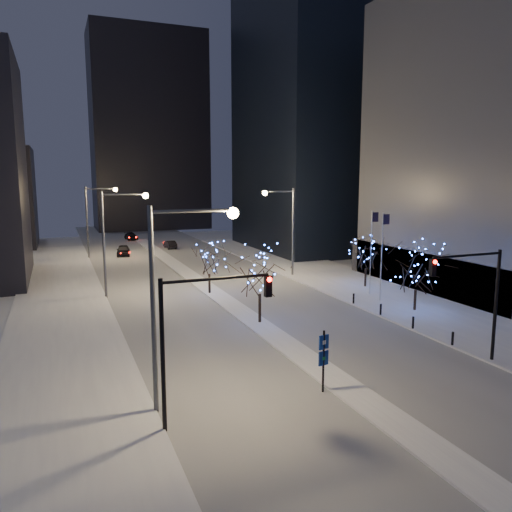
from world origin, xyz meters
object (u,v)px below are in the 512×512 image
street_lamp_w_mid (115,229)px  wayfinding_sign (324,355)px  traffic_signal_west (197,325)px  traffic_signal_east (478,288)px  car_far (131,236)px  holiday_tree_median_far (209,260)px  holiday_tree_plaza_far (366,254)px  car_near (123,250)px  car_mid (170,245)px  holiday_tree_median_near (260,272)px  holiday_tree_plaza_near (417,269)px  street_lamp_east (286,220)px  street_lamp_w_far (95,212)px  street_lamp_w_near (175,279)px

street_lamp_w_mid → wayfinding_sign: street_lamp_w_mid is taller
traffic_signal_west → traffic_signal_east: size_ratio=1.00×
car_far → holiday_tree_median_far: (1.00, -46.36, 2.73)m
holiday_tree_median_far → holiday_tree_plaza_far: bearing=-11.4°
car_near → holiday_tree_median_far: size_ratio=0.93×
car_mid → wayfinding_sign: wayfinding_sign is taller
holiday_tree_median_near → holiday_tree_plaza_near: (13.57, -1.57, -0.47)m
car_far → holiday_tree_median_far: 46.46m
holiday_tree_median_near → wayfinding_sign: (-1.64, -12.80, -2.03)m
car_far → holiday_tree_median_near: (1.76, -57.36, 3.47)m
street_lamp_east → wayfinding_sign: 31.49m
holiday_tree_plaza_near → wayfinding_sign: (-15.22, -11.24, -1.56)m
street_lamp_w_mid → street_lamp_w_far: bearing=90.0°
street_lamp_w_near → holiday_tree_median_far: size_ratio=2.06×
car_mid → holiday_tree_plaza_near: 46.75m
traffic_signal_east → holiday_tree_plaza_far: (6.30, 20.62, -1.27)m
car_near → car_far: size_ratio=1.03×
traffic_signal_east → wayfinding_sign: size_ratio=2.06×
street_lamp_east → holiday_tree_median_far: 12.19m
street_lamp_w_far → car_mid: street_lamp_w_far is taller
car_mid → holiday_tree_plaza_near: (11.10, -45.31, 3.00)m
street_lamp_east → car_far: street_lamp_east is taller
car_mid → holiday_tree_median_near: (-2.47, -43.74, 3.48)m
street_lamp_w_far → wayfinding_sign: 51.75m
car_mid → holiday_tree_plaza_far: bearing=106.6°
street_lamp_w_near → holiday_tree_plaza_far: bearing=39.1°
street_lamp_w_mid → holiday_tree_median_near: street_lamp_w_mid is taller
holiday_tree_plaza_near → street_lamp_w_near: bearing=-155.8°
holiday_tree_median_near → street_lamp_w_mid: bearing=124.9°
street_lamp_east → street_lamp_w_mid: bearing=-171.0°
traffic_signal_east → holiday_tree_plaza_near: traffic_signal_east is taller
car_mid → car_near: bearing=28.7°
street_lamp_east → car_far: size_ratio=2.28×
car_near → holiday_tree_median_far: (4.68, -27.94, 2.59)m
street_lamp_w_mid → car_mid: bearing=69.1°
car_near → street_lamp_w_far: bearing=-160.2°
holiday_tree_plaza_near → car_far: bearing=104.6°
holiday_tree_plaza_near → holiday_tree_plaza_far: size_ratio=1.17×
street_lamp_w_far → holiday_tree_median_near: (9.20, -38.20, -2.39)m
street_lamp_w_mid → street_lamp_east: (19.02, 3.00, -0.05)m
street_lamp_east → holiday_tree_median_near: street_lamp_east is taller
traffic_signal_west → holiday_tree_median_near: (8.70, 13.81, -0.65)m
traffic_signal_west → car_far: 71.63m
traffic_signal_west → car_far: (6.94, 71.17, -4.12)m
traffic_signal_west → traffic_signal_east: (17.38, 1.00, 0.00)m
car_near → car_far: 18.79m
street_lamp_w_near → street_lamp_east: (19.02, 28.00, -0.05)m
holiday_tree_plaza_far → traffic_signal_east: bearing=-107.0°
traffic_signal_west → car_far: size_ratio=1.59×
car_far → holiday_tree_plaza_far: bearing=-76.9°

